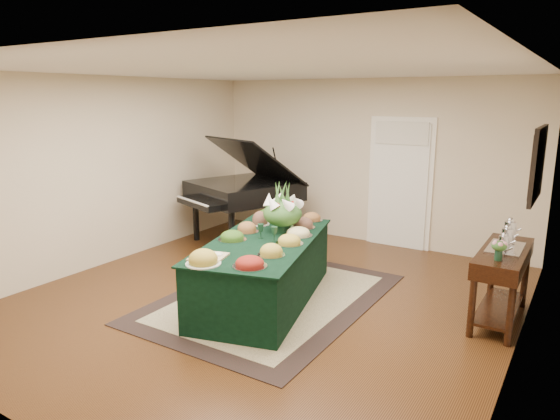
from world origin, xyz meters
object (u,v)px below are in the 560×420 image
Objects in this scene: grand_piano at (243,190)px; mahogany_sideboard at (503,266)px; buffet_table at (264,270)px; floral_centerpiece at (283,208)px.

grand_piano reaches higher than mahogany_sideboard.
floral_centerpiece is (0.00, 0.42, 0.68)m from buffet_table.
mahogany_sideboard is (2.48, 0.91, 0.24)m from buffet_table.
floral_centerpiece is at bearing -168.75° from mahogany_sideboard.
buffet_table is at bearing -159.84° from mahogany_sideboard.
grand_piano is at bearing 138.52° from floral_centerpiece.
buffet_table is 1.24× the size of grand_piano.
grand_piano is (-1.70, 1.93, 0.50)m from buffet_table.
floral_centerpiece is 2.28m from grand_piano.
grand_piano is (-1.70, 1.51, -0.17)m from floral_centerpiece.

